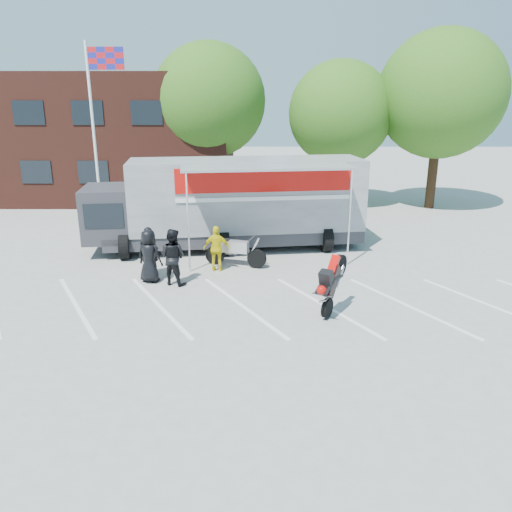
{
  "coord_description": "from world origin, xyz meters",
  "views": [
    {
      "loc": [
        0.66,
        -12.28,
        5.73
      ],
      "look_at": [
        0.61,
        1.65,
        1.3
      ],
      "focal_mm": 35.0,
      "sensor_mm": 36.0,
      "label": 1
    }
  ],
  "objects_px": {
    "flagpole": "(98,114)",
    "spectator_hivis": "(217,249)",
    "spectator_leather_c": "(173,257)",
    "spectator_leather_b": "(149,251)",
    "tree_mid": "(340,113)",
    "parked_motorcycle": "(236,266)",
    "tree_left": "(209,101)",
    "tree_right": "(441,95)",
    "stunt_bike_rider": "(335,311)",
    "spectator_leather_a": "(149,256)",
    "transporter_truck": "(235,247)"
  },
  "relations": [
    {
      "from": "tree_mid",
      "to": "tree_right",
      "type": "bearing_deg",
      "value": -5.71
    },
    {
      "from": "tree_left",
      "to": "transporter_truck",
      "type": "height_order",
      "value": "tree_left"
    },
    {
      "from": "flagpole",
      "to": "spectator_leather_c",
      "type": "height_order",
      "value": "flagpole"
    },
    {
      "from": "parked_motorcycle",
      "to": "spectator_leather_c",
      "type": "height_order",
      "value": "spectator_leather_c"
    },
    {
      "from": "parked_motorcycle",
      "to": "spectator_leather_a",
      "type": "relative_size",
      "value": 1.32
    },
    {
      "from": "transporter_truck",
      "to": "stunt_bike_rider",
      "type": "xyz_separation_m",
      "value": [
        3.12,
        -6.29,
        0.0
      ]
    },
    {
      "from": "spectator_leather_c",
      "to": "parked_motorcycle",
      "type": "bearing_deg",
      "value": -114.72
    },
    {
      "from": "tree_left",
      "to": "spectator_leather_c",
      "type": "relative_size",
      "value": 4.73
    },
    {
      "from": "flagpole",
      "to": "tree_left",
      "type": "bearing_deg",
      "value": 54.72
    },
    {
      "from": "spectator_leather_c",
      "to": "spectator_leather_b",
      "type": "bearing_deg",
      "value": -19.32
    },
    {
      "from": "tree_mid",
      "to": "spectator_leather_a",
      "type": "relative_size",
      "value": 4.42
    },
    {
      "from": "spectator_leather_b",
      "to": "transporter_truck",
      "type": "bearing_deg",
      "value": -119.98
    },
    {
      "from": "stunt_bike_rider",
      "to": "spectator_leather_c",
      "type": "height_order",
      "value": "spectator_leather_c"
    },
    {
      "from": "flagpole",
      "to": "spectator_hivis",
      "type": "bearing_deg",
      "value": -47.21
    },
    {
      "from": "spectator_leather_b",
      "to": "spectator_leather_c",
      "type": "xyz_separation_m",
      "value": [
        0.92,
        -0.82,
        0.07
      ]
    },
    {
      "from": "flagpole",
      "to": "transporter_truck",
      "type": "relative_size",
      "value": 0.73
    },
    {
      "from": "stunt_bike_rider",
      "to": "spectator_hivis",
      "type": "relative_size",
      "value": 1.14
    },
    {
      "from": "spectator_leather_a",
      "to": "spectator_hivis",
      "type": "bearing_deg",
      "value": -132.47
    },
    {
      "from": "tree_mid",
      "to": "flagpole",
      "type": "bearing_deg",
      "value": -156.03
    },
    {
      "from": "tree_mid",
      "to": "tree_right",
      "type": "distance_m",
      "value": 5.11
    },
    {
      "from": "tree_right",
      "to": "stunt_bike_rider",
      "type": "xyz_separation_m",
      "value": [
        -7.15,
        -13.85,
        -5.88
      ]
    },
    {
      "from": "tree_left",
      "to": "tree_right",
      "type": "height_order",
      "value": "tree_right"
    },
    {
      "from": "tree_mid",
      "to": "parked_motorcycle",
      "type": "relative_size",
      "value": 3.36
    },
    {
      "from": "parked_motorcycle",
      "to": "stunt_bike_rider",
      "type": "xyz_separation_m",
      "value": [
        2.98,
        -3.92,
        0.0
      ]
    },
    {
      "from": "transporter_truck",
      "to": "spectator_hivis",
      "type": "height_order",
      "value": "transporter_truck"
    },
    {
      "from": "transporter_truck",
      "to": "parked_motorcycle",
      "type": "bearing_deg",
      "value": -94.33
    },
    {
      "from": "tree_right",
      "to": "spectator_leather_a",
      "type": "height_order",
      "value": "tree_right"
    },
    {
      "from": "flagpole",
      "to": "tree_mid",
      "type": "distance_m",
      "value": 12.31
    },
    {
      "from": "flagpole",
      "to": "tree_mid",
      "type": "bearing_deg",
      "value": 23.97
    },
    {
      "from": "parked_motorcycle",
      "to": "spectator_leather_c",
      "type": "relative_size",
      "value": 1.25
    },
    {
      "from": "parked_motorcycle",
      "to": "stunt_bike_rider",
      "type": "bearing_deg",
      "value": -126.71
    },
    {
      "from": "tree_mid",
      "to": "parked_motorcycle",
      "type": "height_order",
      "value": "tree_mid"
    },
    {
      "from": "spectator_leather_a",
      "to": "spectator_leather_b",
      "type": "height_order",
      "value": "spectator_leather_a"
    },
    {
      "from": "flagpole",
      "to": "transporter_truck",
      "type": "xyz_separation_m",
      "value": [
        5.98,
        -3.05,
        -5.05
      ]
    },
    {
      "from": "flagpole",
      "to": "tree_mid",
      "type": "xyz_separation_m",
      "value": [
        11.24,
        5.0,
        -0.11
      ]
    },
    {
      "from": "parked_motorcycle",
      "to": "stunt_bike_rider",
      "type": "distance_m",
      "value": 4.92
    },
    {
      "from": "tree_left",
      "to": "stunt_bike_rider",
      "type": "xyz_separation_m",
      "value": [
        4.85,
        -15.35,
        -5.57
      ]
    },
    {
      "from": "tree_left",
      "to": "tree_mid",
      "type": "distance_m",
      "value": 7.1
    },
    {
      "from": "tree_right",
      "to": "spectator_leather_a",
      "type": "bearing_deg",
      "value": -138.1
    },
    {
      "from": "tree_left",
      "to": "spectator_leather_a",
      "type": "relative_size",
      "value": 4.97
    },
    {
      "from": "tree_right",
      "to": "spectator_leather_a",
      "type": "xyz_separation_m",
      "value": [
        -12.84,
        -11.52,
        -5.01
      ]
    },
    {
      "from": "transporter_truck",
      "to": "spectator_leather_b",
      "type": "relative_size",
      "value": 6.49
    },
    {
      "from": "flagpole",
      "to": "spectator_leather_c",
      "type": "distance_m",
      "value": 9.33
    },
    {
      "from": "tree_left",
      "to": "stunt_bike_rider",
      "type": "height_order",
      "value": "tree_left"
    },
    {
      "from": "flagpole",
      "to": "parked_motorcycle",
      "type": "distance_m",
      "value": 9.61
    },
    {
      "from": "flagpole",
      "to": "tree_right",
      "type": "bearing_deg",
      "value": 15.48
    },
    {
      "from": "tree_left",
      "to": "spectator_leather_a",
      "type": "distance_m",
      "value": 13.86
    },
    {
      "from": "tree_right",
      "to": "spectator_leather_b",
      "type": "distance_m",
      "value": 17.68
    },
    {
      "from": "parked_motorcycle",
      "to": "spectator_leather_b",
      "type": "bearing_deg",
      "value": 125.05
    },
    {
      "from": "tree_right",
      "to": "stunt_bike_rider",
      "type": "bearing_deg",
      "value": -117.3
    }
  ]
}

